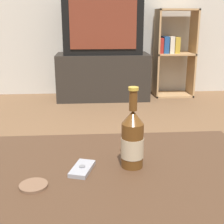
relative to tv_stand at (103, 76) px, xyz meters
The scene contains 7 objects.
coffee_table 2.72m from the tv_stand, 91.93° to the right, with size 1.03×0.81×0.43m.
tv_stand is the anchor object (origin of this frame).
television 0.58m from the tv_stand, 90.00° to the right, with size 0.85×0.41×0.64m.
bookshelf 0.88m from the tv_stand, ahead, with size 0.45×0.30×1.01m.
beer_bottle 2.64m from the tv_stand, 90.29° to the right, with size 0.08×0.08×0.27m.
cell_phone 2.66m from the tv_stand, 93.86° to the right, with size 0.09×0.13×0.02m.
coaster 2.76m from the tv_stand, 96.65° to the right, with size 0.08×0.08×0.01m.
Camera 1 is at (-0.06, -0.85, 0.90)m, focal length 50.00 mm.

